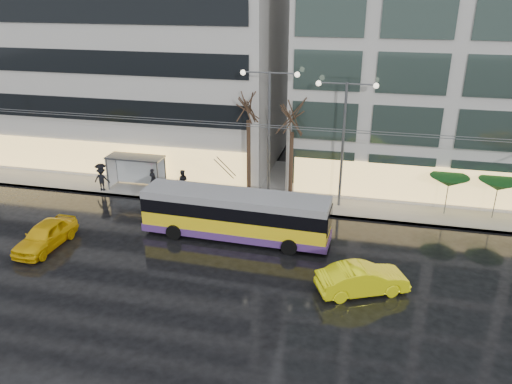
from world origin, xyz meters
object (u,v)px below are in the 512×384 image
(trolleybus, at_px, (236,216))
(taxi_a, at_px, (45,235))
(bus_shelter, at_px, (132,164))
(street_lamp_near, at_px, (269,119))

(trolleybus, bearing_deg, taxi_a, -160.74)
(bus_shelter, height_order, street_lamp_near, street_lamp_near)
(bus_shelter, bearing_deg, taxi_a, -95.75)
(trolleybus, distance_m, street_lamp_near, 7.59)
(bus_shelter, bearing_deg, trolleybus, -31.61)
(street_lamp_near, xyz_separation_m, taxi_a, (-11.35, -9.71, -5.22))
(bus_shelter, xyz_separation_m, taxi_a, (-0.97, -9.60, -1.19))
(trolleybus, bearing_deg, street_lamp_near, 82.54)
(taxi_a, bearing_deg, bus_shelter, 86.22)
(trolleybus, xyz_separation_m, street_lamp_near, (0.79, 6.02, 4.56))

